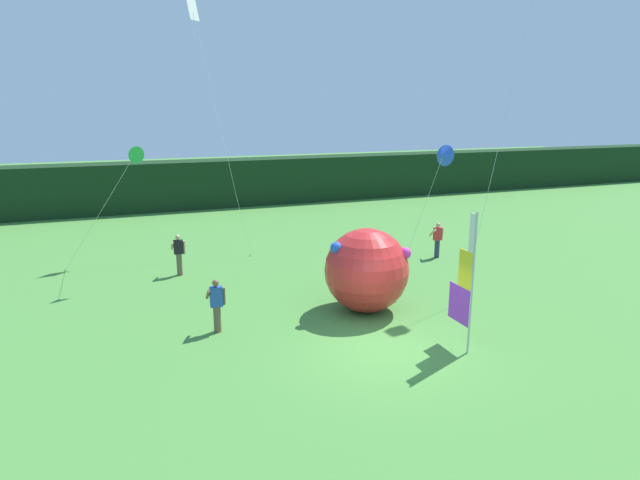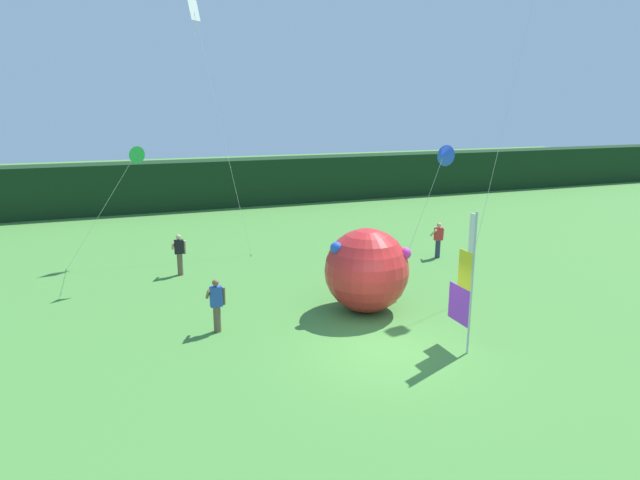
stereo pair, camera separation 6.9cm
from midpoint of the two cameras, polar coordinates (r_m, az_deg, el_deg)
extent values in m
plane|color=#478438|center=(15.58, 6.89, -11.25)|extent=(120.00, 120.00, 0.00)
cube|color=black|center=(37.34, -10.33, 5.94)|extent=(80.00, 2.40, 3.09)
cylinder|color=#B7B7BC|center=(15.03, 15.58, -4.52)|extent=(0.06, 0.06, 3.96)
cube|color=purple|center=(15.66, 14.29, -6.55)|extent=(0.02, 0.97, 1.06)
cube|color=yellow|center=(15.19, 14.93, -3.03)|extent=(0.02, 0.60, 1.06)
cube|color=white|center=(14.78, 15.59, 0.70)|extent=(0.02, 0.23, 1.06)
cylinder|color=brown|center=(16.67, -10.86, -8.16)|extent=(0.22, 0.22, 0.81)
cube|color=#284CA8|center=(16.42, -10.98, -5.86)|extent=(0.36, 0.20, 0.61)
sphere|color=brown|center=(16.28, -11.05, -4.45)|extent=(0.20, 0.20, 0.20)
cylinder|color=brown|center=(16.42, -11.82, -5.61)|extent=(0.09, 0.48, 0.42)
cylinder|color=brown|center=(16.47, -10.19, -5.83)|extent=(0.09, 0.14, 0.56)
cylinder|color=brown|center=(22.39, -14.64, -2.50)|extent=(0.22, 0.22, 0.89)
cube|color=black|center=(22.20, -14.76, -0.71)|extent=(0.36, 0.20, 0.56)
sphere|color=tan|center=(22.11, -14.82, 0.29)|extent=(0.20, 0.20, 0.20)
cylinder|color=tan|center=(22.23, -15.37, -0.59)|extent=(0.09, 0.48, 0.42)
cylinder|color=tan|center=(22.24, -14.16, -0.76)|extent=(0.09, 0.14, 0.56)
cylinder|color=#2D334C|center=(24.73, 12.12, -0.90)|extent=(0.22, 0.22, 0.80)
cube|color=red|center=(24.57, 12.20, 0.64)|extent=(0.36, 0.20, 0.57)
sphere|color=tan|center=(24.48, 12.25, 1.57)|extent=(0.20, 0.20, 0.20)
cylinder|color=tan|center=(24.48, 11.68, 0.77)|extent=(0.09, 0.48, 0.42)
cylinder|color=tan|center=(24.71, 12.64, 0.60)|extent=(0.09, 0.14, 0.56)
sphere|color=red|center=(17.77, 4.80, -3.20)|extent=(2.77, 2.77, 2.77)
sphere|color=#DB33A8|center=(18.63, 6.06, -0.03)|extent=(0.39, 0.39, 0.39)
sphere|color=blue|center=(17.10, 1.61, -0.83)|extent=(0.39, 0.39, 0.39)
sphere|color=#DB33A8|center=(17.50, 8.82, -1.38)|extent=(0.39, 0.39, 0.39)
cylinder|color=brown|center=(24.61, -25.31, -2.91)|extent=(0.03, 0.03, 0.08)
cylinder|color=silver|center=(22.83, -22.38, 2.34)|extent=(3.02, 2.37, 4.86)
cone|color=green|center=(21.33, -18.98, 8.49)|extent=(0.69, 0.52, 0.65)
cylinder|color=brown|center=(24.67, -7.41, -1.61)|extent=(0.03, 0.03, 0.08)
cylinder|color=silver|center=(25.13, -10.36, 10.91)|extent=(1.56, 3.05, 10.75)
cube|color=white|center=(26.79, -13.31, 22.49)|extent=(0.60, 0.60, 0.90)
cylinder|color=white|center=(26.68, -13.21, 20.77)|extent=(0.02, 0.02, 0.70)
cylinder|color=brown|center=(19.65, 7.49, -5.70)|extent=(0.03, 0.03, 0.08)
cylinder|color=silver|center=(19.99, 10.16, 1.62)|extent=(2.46, 0.97, 4.84)
cone|color=blue|center=(20.68, 12.72, 8.68)|extent=(0.61, 0.86, 0.81)
cylinder|color=brown|center=(19.49, 14.64, -6.22)|extent=(0.03, 0.03, 0.08)
cylinder|color=silver|center=(20.06, 18.35, 10.12)|extent=(3.45, 1.62, 11.03)
camera|label=1|loc=(0.03, -90.12, -0.03)|focal=30.44mm
camera|label=2|loc=(0.03, 89.88, 0.03)|focal=30.44mm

